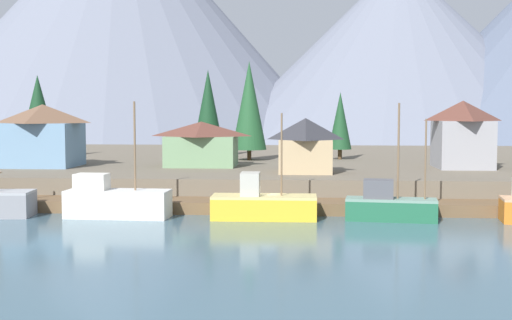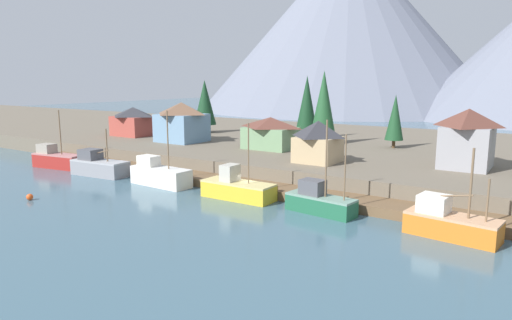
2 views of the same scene
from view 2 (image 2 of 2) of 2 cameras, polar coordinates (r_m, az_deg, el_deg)
The scene contains 20 objects.
ground_plane at distance 68.10m, azimuth 8.35°, elevation -1.33°, with size 400.00×400.00×1.00m, color #3D5B6B.
dock at distance 52.55m, azimuth -0.16°, elevation -3.46°, with size 80.00×4.00×1.60m.
shoreline_bank at distance 78.66m, azimuth 12.17°, elevation 1.35°, with size 400.00×56.00×2.50m, color #665B4C.
mountain_west_peak at distance 210.50m, azimuth 11.44°, elevation 16.21°, with size 128.83×128.83×72.89m, color slate.
fishing_boat_red at distance 72.95m, azimuth -23.63°, elevation 0.09°, with size 8.46×3.64×8.49m.
fishing_boat_grey at distance 65.07m, azimuth -19.08°, elevation -0.70°, with size 8.43×3.75×6.41m.
fishing_boat_white at distance 56.94m, azimuth -11.97°, elevation -1.81°, with size 8.30×3.09×9.21m.
fishing_boat_yellow at distance 49.44m, azimuth -2.35°, elevation -3.56°, with size 8.21×2.94×8.30m.
fishing_boat_green at distance 44.52m, azimuth 7.92°, elevation -5.13°, with size 7.14×3.04×9.08m.
fishing_boat_orange at distance 40.68m, azimuth 23.03°, elevation -7.22°, with size 7.48×3.62×7.52m.
house_green at distance 68.60m, azimuth 1.83°, elevation 3.44°, with size 7.68×5.78×4.76m.
house_grey at distance 58.74m, azimuth 24.93°, elevation 2.53°, with size 5.64×6.69×6.96m.
house_tan at distance 57.67m, azimuth 7.77°, elevation 2.37°, with size 5.26×5.23×5.24m.
house_blue at distance 77.59m, azimuth -9.28°, elevation 4.76°, with size 7.43×6.94×6.59m.
house_red at distance 88.16m, azimuth -15.09°, elevation 4.73°, with size 7.34×6.01×5.30m.
conifer_near_right at distance 90.37m, azimuth -6.42°, elevation 7.18°, with size 4.38×4.38×10.31m.
conifer_mid_left at distance 72.21m, azimuth 17.00°, elevation 5.11°, with size 2.77×2.77×8.11m.
conifer_mid_right at distance 73.99m, azimuth 8.46°, elevation 6.98°, with size 4.11×4.11×11.75m.
conifer_back_left at distance 80.98m, azimuth 6.38°, elevation 7.15°, with size 3.67×3.67×11.03m.
channel_buoy at distance 54.64m, azimuth -26.47°, elevation -4.16°, with size 0.70×0.70×0.70m, color #E04C19.
Camera 2 is at (28.61, -40.38, 12.66)m, focal length 31.96 mm.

